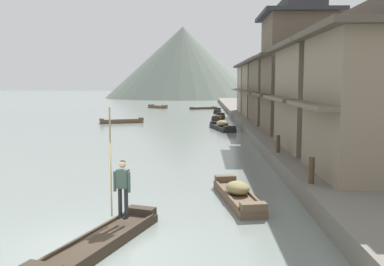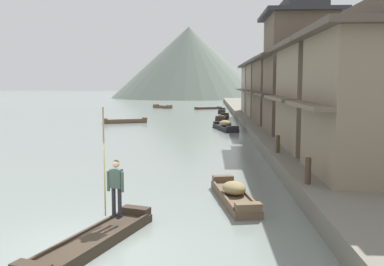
# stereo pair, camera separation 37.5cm
# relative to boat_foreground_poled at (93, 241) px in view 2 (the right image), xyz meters

# --- Properties ---
(ground_plane) EXTENTS (400.00, 400.00, 0.00)m
(ground_plane) POSITION_rel_boat_foreground_poled_xyz_m (-0.23, 0.05, -0.14)
(ground_plane) COLOR gray
(riverbank_right) EXTENTS (18.00, 110.00, 0.69)m
(riverbank_right) POSITION_rel_boat_foreground_poled_xyz_m (14.92, 30.05, 0.20)
(riverbank_right) COLOR #6B665B
(riverbank_right) RESTS_ON ground
(boat_foreground_poled) EXTENTS (2.45, 4.76, 0.43)m
(boat_foreground_poled) POSITION_rel_boat_foreground_poled_xyz_m (0.00, 0.00, 0.00)
(boat_foreground_poled) COLOR #33281E
(boat_foreground_poled) RESTS_ON ground
(boatman_person) EXTENTS (0.57, 0.32, 3.04)m
(boatman_person) POSITION_rel_boat_foreground_poled_xyz_m (0.36, 1.07, 1.30)
(boatman_person) COLOR black
(boatman_person) RESTS_ON boat_foreground_poled
(boat_moored_nearest) EXTENTS (1.17, 4.17, 0.57)m
(boat_moored_nearest) POSITION_rel_boat_foreground_poled_xyz_m (4.60, 48.58, 0.05)
(boat_moored_nearest) COLOR #232326
(boat_moored_nearest) RESTS_ON ground
(boat_moored_second) EXTENTS (4.24, 2.83, 0.35)m
(boat_moored_second) POSITION_rel_boat_foreground_poled_xyz_m (2.68, 56.53, -0.02)
(boat_moored_second) COLOR #423328
(boat_moored_second) RESTS_ON ground
(boat_moored_third) EXTENTS (4.37, 2.33, 0.53)m
(boat_moored_third) POSITION_rel_boat_foreground_poled_xyz_m (-5.66, 33.22, 0.03)
(boat_moored_third) COLOR brown
(boat_moored_third) RESTS_ON ground
(boat_moored_far) EXTENTS (1.57, 4.35, 0.70)m
(boat_moored_far) POSITION_rel_boat_foreground_poled_xyz_m (3.78, 4.34, 0.10)
(boat_moored_far) COLOR brown
(boat_moored_far) RESTS_ON ground
(boat_midriver_drifting) EXTENTS (3.35, 3.18, 0.55)m
(boat_midriver_drifting) POSITION_rel_boat_foreground_poled_xyz_m (-4.65, 58.95, 0.04)
(boat_midriver_drifting) COLOR brown
(boat_midriver_drifting) RESTS_ON ground
(boat_midriver_upstream) EXTENTS (2.18, 4.91, 0.84)m
(boat_midriver_upstream) POSITION_rel_boat_foreground_poled_xyz_m (4.29, 27.29, 0.15)
(boat_midriver_upstream) COLOR #232326
(boat_midriver_upstream) RESTS_ON ground
(boat_upstream_distant) EXTENTS (1.73, 5.42, 0.56)m
(boat_upstream_distant) POSITION_rel_boat_foreground_poled_xyz_m (4.37, 38.12, 0.04)
(boat_upstream_distant) COLOR #33281E
(boat_upstream_distant) RESTS_ON ground
(house_waterfront_second) EXTENTS (6.16, 7.19, 6.14)m
(house_waterfront_second) POSITION_rel_boat_foreground_poled_xyz_m (9.34, 12.43, 3.55)
(house_waterfront_second) COLOR #7F705B
(house_waterfront_second) RESTS_ON riverbank_right
(house_waterfront_tall) EXTENTS (5.26, 5.89, 8.74)m
(house_waterfront_tall) POSITION_rel_boat_foreground_poled_xyz_m (8.89, 19.46, 4.86)
(house_waterfront_tall) COLOR brown
(house_waterfront_tall) RESTS_ON riverbank_right
(house_waterfront_narrow) EXTENTS (5.92, 7.87, 6.14)m
(house_waterfront_narrow) POSITION_rel_boat_foreground_poled_xyz_m (9.22, 26.90, 3.54)
(house_waterfront_narrow) COLOR brown
(house_waterfront_narrow) RESTS_ON riverbank_right
(house_waterfront_far) EXTENTS (6.78, 6.55, 6.14)m
(house_waterfront_far) POSITION_rel_boat_foreground_poled_xyz_m (9.65, 34.29, 3.55)
(house_waterfront_far) COLOR #7F705B
(house_waterfront_far) RESTS_ON riverbank_right
(house_waterfront_end) EXTENTS (6.92, 6.16, 6.14)m
(house_waterfront_end) POSITION_rel_boat_foreground_poled_xyz_m (9.72, 41.28, 3.55)
(house_waterfront_end) COLOR gray
(house_waterfront_end) RESTS_ON riverbank_right
(mooring_post_dock_near) EXTENTS (0.20, 0.20, 0.90)m
(mooring_post_dock_near) POSITION_rel_boat_foreground_poled_xyz_m (6.27, 4.19, 1.00)
(mooring_post_dock_near) COLOR #473828
(mooring_post_dock_near) RESTS_ON riverbank_right
(mooring_post_dock_mid) EXTENTS (0.20, 0.20, 0.86)m
(mooring_post_dock_mid) POSITION_rel_boat_foreground_poled_xyz_m (6.27, 10.78, 0.97)
(mooring_post_dock_mid) COLOR #473828
(mooring_post_dock_mid) RESTS_ON riverbank_right
(hill_far_west) EXTENTS (41.70, 41.70, 18.92)m
(hill_far_west) POSITION_rel_boat_foreground_poled_xyz_m (-2.73, 107.57, 9.32)
(hill_far_west) COLOR slate
(hill_far_west) RESTS_ON ground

